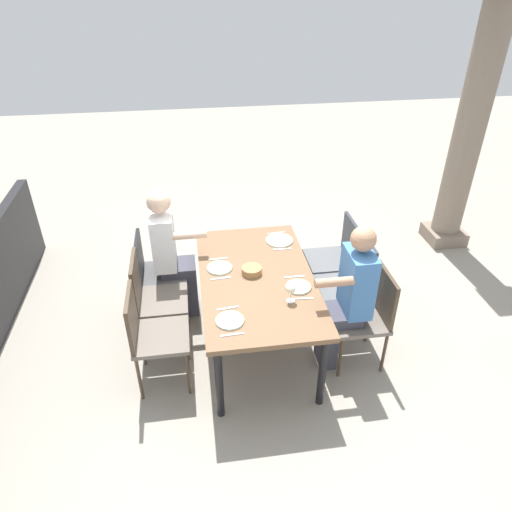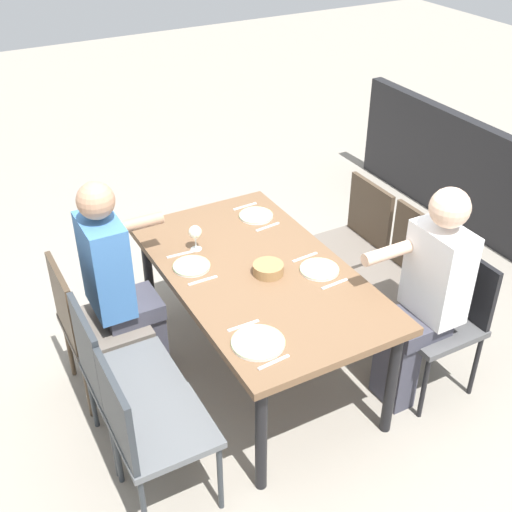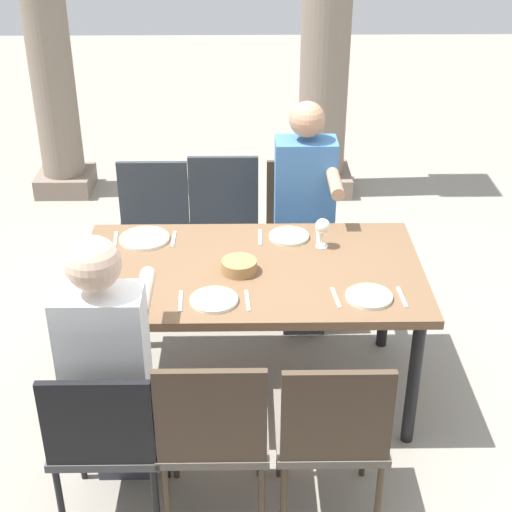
{
  "view_description": "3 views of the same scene",
  "coord_description": "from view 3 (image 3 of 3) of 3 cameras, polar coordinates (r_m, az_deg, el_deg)",
  "views": [
    {
      "loc": [
        3.17,
        -0.48,
        3.01
      ],
      "look_at": [
        -0.13,
        0.01,
        0.86
      ],
      "focal_mm": 32.91,
      "sensor_mm": 36.0,
      "label": 1
    },
    {
      "loc": [
        -2.62,
        1.44,
        2.77
      ],
      "look_at": [
        -0.03,
        0.03,
        0.86
      ],
      "focal_mm": 45.69,
      "sensor_mm": 36.0,
      "label": 2
    },
    {
      "loc": [
        -0.02,
        -3.19,
        2.59
      ],
      "look_at": [
        0.02,
        -0.06,
        0.84
      ],
      "focal_mm": 53.67,
      "sensor_mm": 36.0,
      "label": 3
    }
  ],
  "objects": [
    {
      "name": "ground_plane",
      "position": [
        4.11,
        -0.36,
        -9.87
      ],
      "size": [
        16.0,
        16.0,
        0.0
      ],
      "primitive_type": "plane",
      "color": "gray"
    },
    {
      "name": "dining_table",
      "position": [
        3.73,
        -0.4,
        -1.81
      ],
      "size": [
        1.66,
        0.95,
        0.74
      ],
      "color": "brown",
      "rests_on": "ground"
    },
    {
      "name": "chair_west_north",
      "position": [
        4.62,
        -7.68,
        2.18
      ],
      "size": [
        0.44,
        0.44,
        0.88
      ],
      "color": "#5B5E61",
      "rests_on": "ground"
    },
    {
      "name": "chair_west_south",
      "position": [
        3.16,
        -11.08,
        -12.82
      ],
      "size": [
        0.44,
        0.44,
        0.86
      ],
      "color": "#4F4F50",
      "rests_on": "ground"
    },
    {
      "name": "chair_mid_north",
      "position": [
        4.59,
        -2.42,
        2.28
      ],
      "size": [
        0.44,
        0.44,
        0.91
      ],
      "color": "#5B5E61",
      "rests_on": "ground"
    },
    {
      "name": "chair_mid_south",
      "position": [
        3.1,
        -3.21,
        -12.75
      ],
      "size": [
        0.44,
        0.44,
        0.9
      ],
      "color": "#6A6158",
      "rests_on": "ground"
    },
    {
      "name": "chair_east_north",
      "position": [
        4.6,
        3.42,
        2.19
      ],
      "size": [
        0.44,
        0.44,
        0.88
      ],
      "color": "#6A6158",
      "rests_on": "ground"
    },
    {
      "name": "chair_east_south",
      "position": [
        3.11,
        5.65,
        -12.66
      ],
      "size": [
        0.44,
        0.44,
        0.89
      ],
      "color": "#6A6158",
      "rests_on": "ground"
    },
    {
      "name": "diner_woman_green",
      "position": [
        4.34,
        3.71,
        3.34
      ],
      "size": [
        0.35,
        0.49,
        1.32
      ],
      "color": "#3F3F4C",
      "rests_on": "ground"
    },
    {
      "name": "diner_man_white",
      "position": [
        3.17,
        -10.87,
        -7.95
      ],
      "size": [
        0.35,
        0.49,
        1.32
      ],
      "color": "#3F3F4C",
      "rests_on": "ground"
    },
    {
      "name": "stone_column_near",
      "position": [
        6.09,
        -15.47,
        16.62
      ],
      "size": [
        0.43,
        0.43,
        2.79
      ],
      "color": "gray",
      "rests_on": "ground"
    },
    {
      "name": "stone_column_centre",
      "position": [
        5.94,
        5.27,
        16.79
      ],
      "size": [
        0.49,
        0.49,
        2.7
      ],
      "color": "gray",
      "rests_on": "ground"
    },
    {
      "name": "plate_0",
      "position": [
        3.98,
        -8.31,
        1.32
      ],
      "size": [
        0.26,
        0.26,
        0.02
      ],
      "color": "white",
      "rests_on": "dining_table"
    },
    {
      "name": "fork_0",
      "position": [
        4.01,
        -10.43,
        1.23
      ],
      "size": [
        0.03,
        0.17,
        0.01
      ],
      "primitive_type": "cube",
      "rotation": [
        0.0,
        0.0,
        0.08
      ],
      "color": "silver",
      "rests_on": "dining_table"
    },
    {
      "name": "spoon_0",
      "position": [
        3.97,
        -6.16,
        1.27
      ],
      "size": [
        0.02,
        0.17,
        0.01
      ],
      "primitive_type": "cube",
      "rotation": [
        0.0,
        0.0,
        -0.01
      ],
      "color": "silver",
      "rests_on": "dining_table"
    },
    {
      "name": "plate_1",
      "position": [
        3.44,
        -3.15,
        -3.27
      ],
      "size": [
        0.22,
        0.22,
        0.02
      ],
      "color": "white",
      "rests_on": "dining_table"
    },
    {
      "name": "fork_1",
      "position": [
        3.45,
        -5.64,
        -3.36
      ],
      "size": [
        0.03,
        0.17,
        0.01
      ],
      "primitive_type": "cube",
      "rotation": [
        0.0,
        0.0,
        0.06
      ],
      "color": "silver",
      "rests_on": "dining_table"
    },
    {
      "name": "spoon_1",
      "position": [
        3.44,
        -0.64,
        -3.33
      ],
      "size": [
        0.03,
        0.17,
        0.01
      ],
      "primitive_type": "cube",
      "rotation": [
        0.0,
        0.0,
        0.07
      ],
      "color": "silver",
      "rests_on": "dining_table"
    },
    {
      "name": "plate_2",
      "position": [
        3.97,
        2.47,
        1.5
      ],
      "size": [
        0.21,
        0.21,
        0.02
      ],
      "color": "white",
      "rests_on": "dining_table"
    },
    {
      "name": "wine_glass_2",
      "position": [
        3.84,
        4.99,
        2.18
      ],
      "size": [
        0.08,
        0.08,
        0.16
      ],
      "color": "white",
      "rests_on": "dining_table"
    },
    {
      "name": "fork_2",
      "position": [
        3.96,
        0.31,
        1.41
      ],
      "size": [
        0.02,
        0.17,
        0.01
      ],
      "primitive_type": "cube",
      "rotation": [
        0.0,
        0.0,
        0.0
      ],
      "color": "silver",
      "rests_on": "dining_table"
    },
    {
      "name": "spoon_2",
      "position": [
        3.98,
        4.63,
        1.43
      ],
      "size": [
        0.03,
        0.17,
        0.01
      ],
      "primitive_type": "cube",
      "rotation": [
        0.0,
        0.0,
        -0.06
      ],
      "color": "silver",
      "rests_on": "dining_table"
    },
    {
      "name": "plate_3",
      "position": [
        3.49,
        8.42,
        -2.99
      ],
      "size": [
        0.22,
        0.22,
        0.02
      ],
      "color": "white",
      "rests_on": "dining_table"
    },
    {
      "name": "fork_3",
      "position": [
        3.47,
        5.97,
        -3.1
      ],
      "size": [
        0.03,
        0.17,
        0.01
      ],
      "primitive_type": "cube",
      "rotation": [
        0.0,
        0.0,
        0.11
      ],
      "color": "silver",
      "rests_on": "dining_table"
    },
    {
      "name": "spoon_3",
      "position": [
        3.52,
        10.83,
        -3.03
      ],
      "size": [
        0.02,
        0.17,
        0.01
      ],
      "primitive_type": "cube",
      "rotation": [
        0.0,
        0.0,
        0.05
      ],
      "color": "silver",
      "rests_on": "dining_table"
    },
    {
      "name": "bread_basket",
      "position": [
        3.65,
        -1.27,
        -0.76
      ],
      "size": [
        0.17,
        0.17,
        0.06
      ],
      "primitive_type": "cylinder",
      "color": "#9E7547",
      "rests_on": "dining_table"
    }
  ]
}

